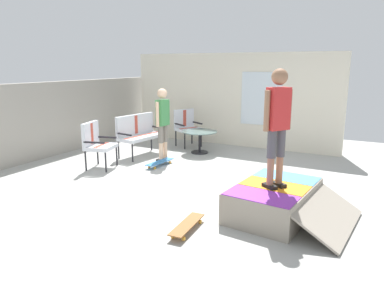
% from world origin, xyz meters
% --- Properties ---
extents(ground_plane, '(12.00, 12.00, 0.10)m').
position_xyz_m(ground_plane, '(0.00, 0.00, -0.05)').
color(ground_plane, '#A8A8A3').
extents(back_wall_cinderblock, '(9.00, 0.20, 1.83)m').
position_xyz_m(back_wall_cinderblock, '(0.00, 4.00, 0.91)').
color(back_wall_cinderblock, '#9E998E').
rests_on(back_wall_cinderblock, ground_plane).
extents(house_facade, '(0.23, 6.00, 2.56)m').
position_xyz_m(house_facade, '(3.80, 0.49, 1.28)').
color(house_facade, silver).
rests_on(house_facade, ground_plane).
extents(skate_ramp, '(1.71, 1.79, 0.47)m').
position_xyz_m(skate_ramp, '(-0.53, -1.99, 0.24)').
color(skate_ramp, gray).
rests_on(skate_ramp, ground_plane).
extents(patio_bench, '(1.31, 0.72, 1.02)m').
position_xyz_m(patio_bench, '(1.54, 2.06, 0.62)').
color(patio_bench, black).
rests_on(patio_bench, ground_plane).
extents(patio_chair_near_house, '(0.81, 0.78, 1.02)m').
position_xyz_m(patio_chair_near_house, '(3.04, 1.52, 0.61)').
color(patio_chair_near_house, black).
rests_on(patio_chair_near_house, ground_plane).
extents(patio_chair_by_wall, '(0.74, 0.69, 1.02)m').
position_xyz_m(patio_chair_by_wall, '(0.15, 2.19, 0.61)').
color(patio_chair_by_wall, black).
rests_on(patio_chair_by_wall, ground_plane).
extents(patio_table, '(0.90, 0.90, 0.57)m').
position_xyz_m(patio_table, '(2.44, 0.80, 0.40)').
color(patio_table, black).
rests_on(patio_table, ground_plane).
extents(person_watching, '(0.48, 0.25, 1.71)m').
position_xyz_m(person_watching, '(1.34, 1.21, 1.00)').
color(person_watching, black).
rests_on(person_watching, ground_plane).
extents(person_skater, '(0.41, 0.36, 1.72)m').
position_xyz_m(person_skater, '(-0.61, -1.97, 1.48)').
color(person_skater, black).
rests_on(person_skater, skate_ramp).
extents(skateboard_by_bench, '(0.81, 0.27, 0.10)m').
position_xyz_m(skateboard_by_bench, '(0.92, 1.05, 0.08)').
color(skateboard_by_bench, '#3372B2').
rests_on(skateboard_by_bench, ground_plane).
extents(skateboard_spare, '(0.81, 0.26, 0.10)m').
position_xyz_m(skateboard_spare, '(-1.63, -1.06, 0.08)').
color(skateboard_spare, brown).
rests_on(skateboard_spare, ground_plane).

